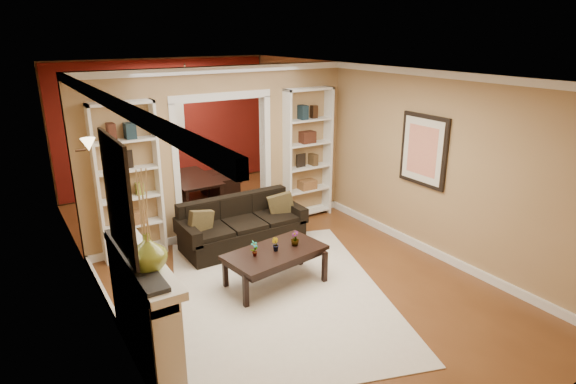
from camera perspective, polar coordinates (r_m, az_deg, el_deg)
floor at (r=7.27m, az=-3.42°, el=-7.63°), size 8.00×8.00×0.00m
ceiling at (r=6.55m, az=-3.88°, el=14.08°), size 8.00×8.00×0.00m
wall_back at (r=10.40m, az=-14.33°, el=7.70°), size 8.00×0.00×8.00m
wall_front at (r=4.01m, az=25.45°, el=-11.01°), size 8.00×0.00×8.00m
wall_left at (r=6.10m, az=-22.53°, el=-0.62°), size 0.00×8.00×8.00m
wall_right at (r=8.07m, az=10.60°, el=4.93°), size 0.00×8.00×8.00m
partition_wall at (r=7.83m, az=-7.85°, el=4.67°), size 4.50×0.15×2.70m
red_back_panel at (r=10.37m, az=-14.27°, el=7.52°), size 4.44×0.04×2.64m
dining_window at (r=10.30m, az=-14.30°, el=8.74°), size 0.78×0.03×0.98m
area_rug at (r=6.32m, az=-1.10°, el=-11.88°), size 3.60×4.27×0.01m
sofa at (r=7.47m, az=-5.41°, el=-3.78°), size 1.94×0.84×0.76m
pillow_left at (r=7.13m, az=-10.32°, el=-3.58°), size 0.39×0.18×0.37m
pillow_right at (r=7.69m, az=-0.82°, el=-1.53°), size 0.41×0.23×0.39m
coffee_table at (r=6.41m, az=-1.50°, el=-8.95°), size 1.39×0.89×0.49m
plant_left at (r=6.12m, az=-3.99°, el=-6.72°), size 0.13×0.11×0.21m
plant_center at (r=6.26m, az=-1.53°, el=-6.23°), size 0.10×0.11×0.18m
plant_right at (r=6.40m, az=0.82°, el=-5.53°), size 0.12×0.12×0.20m
bookshelf_left at (r=7.25m, az=-18.41°, el=1.11°), size 0.90×0.30×2.30m
bookshelf_right at (r=8.47m, az=2.29°, el=4.50°), size 0.90×0.30×2.30m
fireplace at (r=5.10m, az=-16.48°, el=-13.31°), size 0.32×1.70×1.16m
vase at (r=4.49m, az=-16.28°, el=-6.87°), size 0.41×0.41×0.35m
mirror at (r=4.56m, az=-19.54°, el=-0.51°), size 0.03×0.95×1.10m
wall_sconce at (r=6.52m, az=-23.06°, el=4.88°), size 0.18×0.18×0.22m
framed_art at (r=7.31m, az=15.72°, el=4.76°), size 0.04×0.85×1.05m
dining_table at (r=9.59m, az=-11.20°, el=0.29°), size 1.46×0.82×0.51m
dining_chair_nw at (r=9.09m, az=-13.81°, el=0.41°), size 0.60×0.60×0.92m
dining_chair_ne at (r=9.47m, az=-7.52°, el=1.53°), size 0.60×0.60×0.92m
dining_chair_sw at (r=9.64m, az=-14.96°, el=1.27°), size 0.54×0.54×0.89m
dining_chair_se at (r=10.01m, az=-8.95°, el=2.12°), size 0.44×0.44×0.83m
chandelier at (r=9.08m, az=-12.05°, el=10.65°), size 0.50×0.50×0.30m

